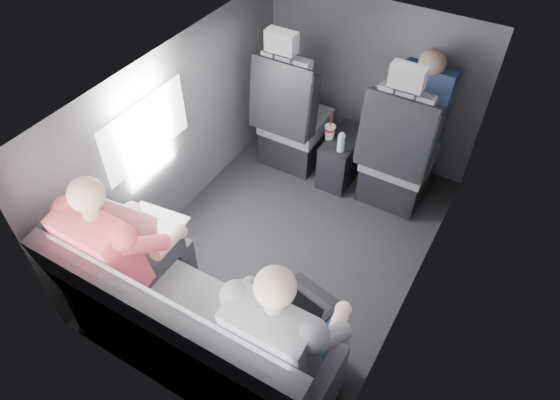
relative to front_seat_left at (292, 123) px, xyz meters
The scene contains 19 objects.
floor 1.03m from the front_seat_left, 61.81° to the right, with size 2.60×2.60×0.00m, color black.
ceiling 1.34m from the front_seat_left, 61.81° to the right, with size 2.60×2.60×0.00m, color #B2B2AD.
panel_left 0.99m from the front_seat_left, 118.19° to the right, with size 0.02×2.60×1.35m, color #56565B.
panel_right 1.61m from the front_seat_left, 31.88° to the right, with size 0.02×2.60×1.35m, color #56565B.
panel_front 0.70m from the front_seat_left, 45.65° to the left, with size 1.80×0.02×1.35m, color #56565B.
panel_back 2.20m from the front_seat_left, 78.12° to the right, with size 1.80×0.02×1.35m, color #56565B.
side_window 1.32m from the front_seat_left, 110.67° to the right, with size 0.02×0.75×0.42m, color white.
seatbelt 1.00m from the front_seat_left, 10.68° to the right, with size 0.05×0.01×0.65m, color black.
front_seat_left is the anchor object (origin of this frame).
front_seat_right 0.90m from the front_seat_left, ahead, with size 0.52×0.58×1.26m.
center_console 0.49m from the front_seat_left, ahead, with size 0.24×0.48×0.41m.
rear_bench 1.96m from the front_seat_left, 76.69° to the right, with size 1.60×0.57×0.92m.
soda_cup 0.36m from the front_seat_left, ahead, with size 0.09×0.09×0.26m.
water_bottle 0.51m from the front_seat_left, 13.84° to the right, with size 0.06×0.06×0.16m.
laptop_white 1.62m from the front_seat_left, 93.32° to the right, with size 0.39×0.37×0.27m.
laptop_black 1.88m from the front_seat_left, 58.89° to the right, with size 0.34×0.33×0.22m.
passenger_rear_left 1.82m from the front_seat_left, 92.19° to the right, with size 0.51×0.63×1.24m.
passenger_rear_right 2.07m from the front_seat_left, 61.51° to the right, with size 0.51×0.63×1.24m.
passenger_front_right 1.03m from the front_seat_left, 15.42° to the left, with size 0.38×0.38×0.74m.
Camera 1 is at (1.14, -2.08, 2.80)m, focal length 32.00 mm.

